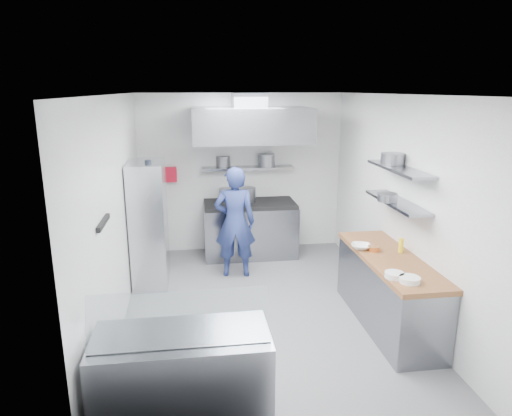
{
  "coord_description": "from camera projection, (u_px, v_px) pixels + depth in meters",
  "views": [
    {
      "loc": [
        -0.85,
        -5.51,
        2.87
      ],
      "look_at": [
        0.0,
        0.6,
        1.25
      ],
      "focal_mm": 32.0,
      "sensor_mm": 36.0,
      "label": 1
    }
  ],
  "objects": [
    {
      "name": "copper_pan",
      "position": [
        374.0,
        249.0,
        5.7
      ],
      "size": [
        0.15,
        0.15,
        0.06
      ],
      "primitive_type": "cylinder",
      "color": "#D47C3C",
      "rests_on": "prep_counter_top"
    },
    {
      "name": "stock_pot_left",
      "position": [
        228.0,
        194.0,
        8.07
      ],
      "size": [
        0.3,
        0.3,
        0.2
      ],
      "primitive_type": "cylinder",
      "color": "slate",
      "rests_on": "cooktop"
    },
    {
      "name": "shelf_pot_a",
      "position": [
        223.0,
        161.0,
        8.02
      ],
      "size": [
        0.25,
        0.25,
        0.18
      ],
      "primitive_type": "cylinder",
      "color": "slate",
      "rests_on": "over_range_shelf"
    },
    {
      "name": "prep_counter_top",
      "position": [
        390.0,
        259.0,
        5.52
      ],
      "size": [
        0.65,
        2.04,
        0.06
      ],
      "primitive_type": "cube",
      "color": "brown",
      "rests_on": "prep_counter_base"
    },
    {
      "name": "over_range_shelf",
      "position": [
        248.0,
        168.0,
        7.99
      ],
      "size": [
        1.6,
        0.3,
        0.04
      ],
      "primitive_type": "cube",
      "color": "gray",
      "rests_on": "wall_back"
    },
    {
      "name": "extractor_hood",
      "position": [
        251.0,
        125.0,
        7.39
      ],
      "size": [
        1.9,
        1.15,
        0.55
      ],
      "primitive_type": "cube",
      "color": "gray",
      "rests_on": "wall_back"
    },
    {
      "name": "rack_bin_b",
      "position": [
        148.0,
        197.0,
        6.79
      ],
      "size": [
        0.13,
        0.17,
        0.15
      ],
      "primitive_type": "cube",
      "color": "yellow",
      "rests_on": "wire_rack"
    },
    {
      "name": "wall_back",
      "position": [
        241.0,
        173.0,
        8.16
      ],
      "size": [
        3.6,
        2.8,
        0.02
      ],
      "primitive_type": "cube",
      "rotation": [
        1.57,
        0.0,
        0.0
      ],
      "color": "white",
      "rests_on": "floor"
    },
    {
      "name": "red_firebox",
      "position": [
        170.0,
        175.0,
        7.93
      ],
      "size": [
        0.22,
        0.1,
        0.26
      ],
      "primitive_type": "cube",
      "color": "red",
      "rests_on": "wall_back"
    },
    {
      "name": "knife_strip",
      "position": [
        103.0,
        223.0,
        4.63
      ],
      "size": [
        0.04,
        0.55,
        0.05
      ],
      "primitive_type": "cube",
      "color": "black",
      "rests_on": "wall_left"
    },
    {
      "name": "plate_stack_b",
      "position": [
        394.0,
        275.0,
        4.89
      ],
      "size": [
        0.21,
        0.21,
        0.06
      ],
      "primitive_type": "cylinder",
      "color": "white",
      "rests_on": "prep_counter_top"
    },
    {
      "name": "display_glass",
      "position": [
        180.0,
        318.0,
        3.68
      ],
      "size": [
        1.47,
        0.19,
        0.42
      ],
      "primitive_type": "cube",
      "rotation": [
        -0.38,
        0.0,
        0.0
      ],
      "color": "silver",
      "rests_on": "display_case"
    },
    {
      "name": "stock_pot_mid",
      "position": [
        246.0,
        194.0,
        7.95
      ],
      "size": [
        0.33,
        0.33,
        0.24
      ],
      "primitive_type": "cylinder",
      "color": "slate",
      "rests_on": "cooktop"
    },
    {
      "name": "wall_right",
      "position": [
        397.0,
        204.0,
        6.0
      ],
      "size": [
        2.8,
        5.0,
        0.02
      ],
      "primitive_type": "cube",
      "rotation": [
        1.57,
        0.0,
        -1.57
      ],
      "color": "white",
      "rests_on": "floor"
    },
    {
      "name": "ceiling",
      "position": [
        263.0,
        94.0,
        5.41
      ],
      "size": [
        5.0,
        5.0,
        0.0
      ],
      "primitive_type": "plane",
      "rotation": [
        3.14,
        0.0,
        0.0
      ],
      "color": "silver",
      "rests_on": "wall_back"
    },
    {
      "name": "squeeze_bottle",
      "position": [
        401.0,
        245.0,
        5.64
      ],
      "size": [
        0.06,
        0.06,
        0.18
      ],
      "primitive_type": "cylinder",
      "color": "yellow",
      "rests_on": "prep_counter_top"
    },
    {
      "name": "wall_front",
      "position": [
        314.0,
        294.0,
        3.37
      ],
      "size": [
        3.6,
        2.8,
        0.02
      ],
      "primitive_type": "cube",
      "rotation": [
        -1.57,
        0.0,
        0.0
      ],
      "color": "white",
      "rests_on": "floor"
    },
    {
      "name": "mixing_bowl",
      "position": [
        361.0,
        246.0,
        5.78
      ],
      "size": [
        0.31,
        0.31,
        0.06
      ],
      "primitive_type": "imported",
      "rotation": [
        0.0,
        0.0,
        -0.36
      ],
      "color": "white",
      "rests_on": "prep_counter_top"
    },
    {
      "name": "prep_counter_base",
      "position": [
        388.0,
        293.0,
        5.63
      ],
      "size": [
        0.62,
        2.0,
        0.84
      ],
      "primitive_type": "cube",
      "color": "gray",
      "rests_on": "floor"
    },
    {
      "name": "shelf_pot_b",
      "position": [
        266.0,
        160.0,
        7.99
      ],
      "size": [
        0.3,
        0.3,
        0.22
      ],
      "primitive_type": "cylinder",
      "color": "slate",
      "rests_on": "over_range_shelf"
    },
    {
      "name": "hood_duct",
      "position": [
        249.0,
        100.0,
        7.51
      ],
      "size": [
        0.55,
        0.55,
        0.24
      ],
      "primitive_type": "cube",
      "color": "slate",
      "rests_on": "extractor_hood"
    },
    {
      "name": "rack_jar",
      "position": [
        148.0,
        166.0,
        6.46
      ],
      "size": [
        0.1,
        0.1,
        0.18
      ],
      "primitive_type": "cylinder",
      "color": "black",
      "rests_on": "wire_rack"
    },
    {
      "name": "display_case",
      "position": [
        183.0,
        379.0,
        3.96
      ],
      "size": [
        1.5,
        0.7,
        0.85
      ],
      "primitive_type": "cube",
      "color": "gray",
      "rests_on": "floor"
    },
    {
      "name": "rack_bin_a",
      "position": [
        149.0,
        234.0,
        6.69
      ],
      "size": [
        0.14,
        0.18,
        0.16
      ],
      "primitive_type": "cube",
      "color": "white",
      "rests_on": "wire_rack"
    },
    {
      "name": "gas_range",
      "position": [
        250.0,
        230.0,
        8.03
      ],
      "size": [
        1.6,
        0.8,
        0.9
      ],
      "primitive_type": "cube",
      "color": "gray",
      "rests_on": "floor"
    },
    {
      "name": "floor",
      "position": [
        262.0,
        309.0,
        6.12
      ],
      "size": [
        5.0,
        5.0,
        0.0
      ],
      "primitive_type": "plane",
      "color": "#5F5F61",
      "rests_on": "ground"
    },
    {
      "name": "wall_shelf_lower",
      "position": [
        396.0,
        202.0,
        5.67
      ],
      "size": [
        0.3,
        1.3,
        0.04
      ],
      "primitive_type": "cube",
      "color": "gray",
      "rests_on": "wall_right"
    },
    {
      "name": "cooktop",
      "position": [
        250.0,
        204.0,
        7.91
      ],
      "size": [
        1.57,
        0.78,
        0.06
      ],
      "primitive_type": "cube",
      "color": "black",
      "rests_on": "gas_range"
    },
    {
      "name": "wall_shelf_upper",
      "position": [
        399.0,
        169.0,
        5.56
      ],
      "size": [
        0.3,
        1.3,
        0.04
      ],
      "primitive_type": "cube",
      "color": "gray",
      "rests_on": "wall_right"
    },
    {
      "name": "plate_stack_a",
      "position": [
        410.0,
        280.0,
        4.77
      ],
      "size": [
        0.22,
        0.22,
        0.06
      ],
      "primitive_type": "cylinder",
      "color": "white",
      "rests_on": "prep_counter_top"
    },
    {
      "name": "shelf_pot_c",
      "position": [
        387.0,
        197.0,
        5.61
      ],
      "size": [
        0.24,
        0.24,
        0.1
      ],
      "primitive_type": "cylinder",
      "color": "slate",
      "rests_on": "wall_shelf_lower"
    },
    {
      "name": "shelf_pot_d",
      "position": [
        392.0,
        159.0,
        5.77
      ],
      "size": [
        0.29,
        0.29,
        0.14
      ],
      "primitive_type": "cylinder",
      "color": "slate",
      "rests_on": "wall_shelf_upper"
    },
    {
      "name": "wall_left",
      "position": [
        116.0,
        214.0,
        5.52
      ],
      "size": [
        2.8,
        5.0,
        0.02
      ],
      "primitive_type": "cube",
      "rotation": [
        1.57,
        0.0,
        1.57
      ],
      "color": "white",
      "rests_on": "floor"
    },
    {
      "name": "chef",
      "position": [
        235.0,
        222.0,
        7.04
      ],
      "size": [
        0.67,
        0.48,
        1.74
      ],
      "primitive_type": "imported",
      "rotation": [
        0.0,
        0.0,
        3.04
      ],
      "color": "navy",
      "rests_on": "floor"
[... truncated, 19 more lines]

